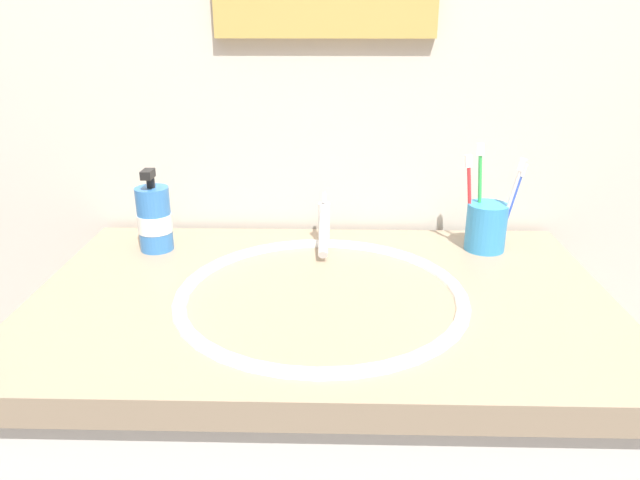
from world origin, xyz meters
TOP-DOWN VIEW (x-y plane):
  - tiled_wall_back at (0.00, 0.35)m, footprint 2.18×0.04m
  - sink_basin at (-0.00, -0.02)m, footprint 0.49×0.49m
  - faucet at (-0.00, 0.21)m, footprint 0.02×0.16m
  - toothbrush_cup at (0.32, 0.20)m, footprint 0.08×0.08m
  - toothbrush_blue at (0.37, 0.20)m, footprint 0.04×0.02m
  - toothbrush_red at (0.29, 0.21)m, footprint 0.03×0.01m
  - toothbrush_green at (0.31, 0.21)m, footprint 0.03×0.02m
  - toothbrush_white at (0.36, 0.18)m, footprint 0.04×0.03m
  - soap_dispenser at (-0.34, 0.19)m, footprint 0.07×0.07m

SIDE VIEW (x-z plane):
  - sink_basin at x=0.00m, z-range 0.80..0.89m
  - faucet at x=0.00m, z-range 0.87..0.96m
  - toothbrush_cup at x=0.32m, z-range 0.87..0.97m
  - soap_dispenser at x=-0.34m, z-range 0.86..1.02m
  - toothbrush_blue at x=0.37m, z-range 0.89..1.06m
  - toothbrush_red at x=0.29m, z-range 0.89..1.08m
  - toothbrush_white at x=0.36m, z-range 0.89..1.08m
  - toothbrush_green at x=0.31m, z-range 0.89..1.10m
  - tiled_wall_back at x=0.00m, z-range 0.00..2.40m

